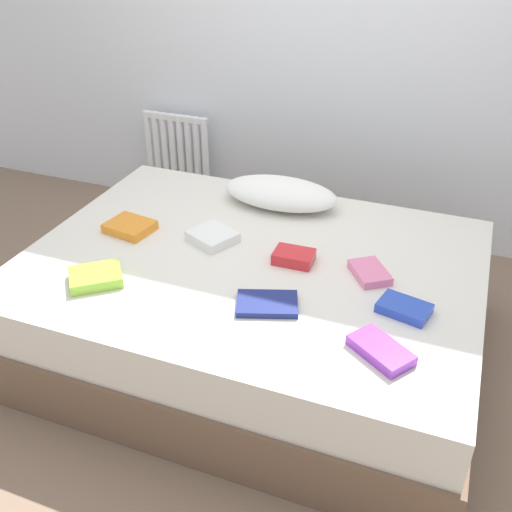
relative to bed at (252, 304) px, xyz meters
name	(u,v)px	position (x,y,z in m)	size (l,w,h in m)	color
ground_plane	(252,345)	(0.00, 0.00, -0.25)	(8.00, 8.00, 0.00)	#7F6651
bed	(252,304)	(0.00, 0.00, 0.00)	(2.00, 1.50, 0.50)	brown
radiator	(177,156)	(-1.00, 1.20, 0.13)	(0.46, 0.04, 0.57)	white
pillow	(281,193)	(-0.05, 0.53, 0.32)	(0.59, 0.30, 0.14)	white
textbook_lime	(96,277)	(-0.53, -0.40, 0.28)	(0.21, 0.17, 0.05)	#8CC638
textbook_blue	(404,308)	(0.68, -0.16, 0.27)	(0.19, 0.13, 0.04)	#2847B7
textbook_orange	(130,227)	(-0.63, 0.02, 0.27)	(0.21, 0.17, 0.04)	orange
textbook_white	(213,237)	(-0.22, 0.07, 0.28)	(0.19, 0.18, 0.05)	white
textbook_red	(294,257)	(0.18, 0.03, 0.28)	(0.17, 0.12, 0.05)	red
textbook_purple	(381,350)	(0.65, -0.43, 0.27)	(0.22, 0.12, 0.04)	purple
textbook_navy	(267,304)	(0.18, -0.31, 0.27)	(0.24, 0.16, 0.03)	navy
textbook_pink	(370,272)	(0.51, 0.04, 0.27)	(0.19, 0.13, 0.04)	pink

